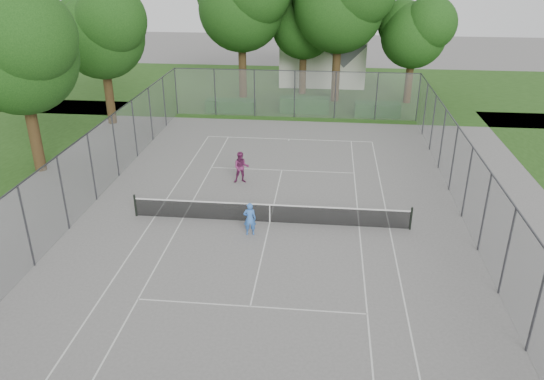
# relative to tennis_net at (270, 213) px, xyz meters

# --- Properties ---
(ground) EXTENTS (120.00, 120.00, 0.00)m
(ground) POSITION_rel_tennis_net_xyz_m (0.00, 0.00, -0.51)
(ground) COLOR slate
(ground) RESTS_ON ground
(grass_far) EXTENTS (60.00, 20.00, 0.00)m
(grass_far) POSITION_rel_tennis_net_xyz_m (0.00, 26.00, -0.51)
(grass_far) COLOR #204413
(grass_far) RESTS_ON ground
(court_markings) EXTENTS (11.03, 23.83, 0.01)m
(court_markings) POSITION_rel_tennis_net_xyz_m (0.00, 0.00, -0.50)
(court_markings) COLOR silver
(court_markings) RESTS_ON ground
(tennis_net) EXTENTS (12.87, 0.10, 1.10)m
(tennis_net) POSITION_rel_tennis_net_xyz_m (0.00, 0.00, 0.00)
(tennis_net) COLOR black
(tennis_net) RESTS_ON ground
(perimeter_fence) EXTENTS (18.08, 34.08, 3.52)m
(perimeter_fence) POSITION_rel_tennis_net_xyz_m (0.00, 0.00, 1.30)
(perimeter_fence) COLOR #38383D
(perimeter_fence) RESTS_ON ground
(tree_far_left) EXTENTS (7.86, 7.18, 11.30)m
(tree_far_left) POSITION_rel_tennis_net_xyz_m (-4.66, 22.52, 7.26)
(tree_far_left) COLOR #362513
(tree_far_left) RESTS_ON ground
(tree_far_midleft) EXTENTS (6.16, 5.63, 8.86)m
(tree_far_midleft) POSITION_rel_tennis_net_xyz_m (0.30, 24.35, 5.57)
(tree_far_midleft) COLOR #362513
(tree_far_midleft) RESTS_ON ground
(tree_far_right) EXTENTS (5.88, 5.36, 8.45)m
(tree_far_right) POSITION_rel_tennis_net_xyz_m (9.05, 22.13, 5.29)
(tree_far_right) COLOR #362513
(tree_far_right) RESTS_ON ground
(tree_side_back) EXTENTS (6.73, 6.14, 9.67)m
(tree_side_back) POSITION_rel_tennis_net_xyz_m (-13.03, 14.18, 6.13)
(tree_side_back) COLOR #362513
(tree_side_back) RESTS_ON ground
(tree_side_front) EXTENTS (6.98, 6.37, 10.03)m
(tree_side_front) POSITION_rel_tennis_net_xyz_m (-13.70, 4.97, 6.38)
(tree_side_front) COLOR #362513
(tree_side_front) RESTS_ON ground
(hedge_left) EXTENTS (3.78, 1.14, 0.95)m
(hedge_left) POSITION_rel_tennis_net_xyz_m (-5.02, 18.00, -0.04)
(hedge_left) COLOR #194817
(hedge_left) RESTS_ON ground
(hedge_mid) EXTENTS (3.76, 1.07, 1.18)m
(hedge_mid) POSITION_rel_tennis_net_xyz_m (0.70, 18.38, 0.08)
(hedge_mid) COLOR #194817
(hedge_mid) RESTS_ON ground
(hedge_right) EXTENTS (3.38, 1.24, 1.01)m
(hedge_right) POSITION_rel_tennis_net_xyz_m (6.23, 18.02, -0.00)
(hedge_right) COLOR #194817
(hedge_right) RESTS_ON ground
(house) EXTENTS (7.71, 5.98, 9.60)m
(house) POSITION_rel_tennis_net_xyz_m (1.86, 29.00, 3.35)
(house) COLOR silver
(house) RESTS_ON ground
(girl_player) EXTENTS (0.60, 0.44, 1.54)m
(girl_player) POSITION_rel_tennis_net_xyz_m (-0.75, -1.20, 0.26)
(girl_player) COLOR blue
(girl_player) RESTS_ON ground
(woman_player) EXTENTS (0.94, 0.79, 1.74)m
(woman_player) POSITION_rel_tennis_net_xyz_m (-2.03, 4.47, 0.36)
(woman_player) COLOR #6E2452
(woman_player) RESTS_ON ground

